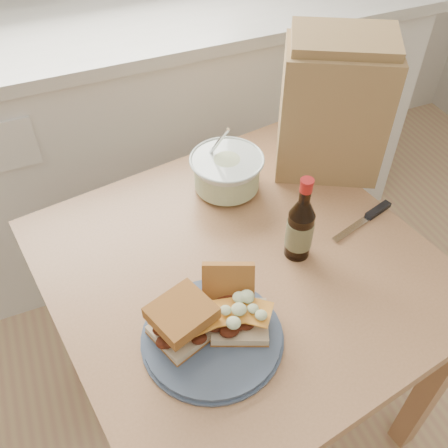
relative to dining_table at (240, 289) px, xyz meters
name	(u,v)px	position (x,y,z in m)	size (l,w,h in m)	color
cabinet_run	(103,143)	(-0.15, 0.95, -0.14)	(2.50, 0.64, 0.94)	silver
dining_table	(240,289)	(0.00, 0.00, 0.00)	(0.98, 0.98, 0.72)	#B27D54
plate	(212,336)	(-0.14, -0.17, 0.11)	(0.29, 0.29, 0.02)	#43536D
sandwich_left	(182,321)	(-0.19, -0.14, 0.17)	(0.14, 0.14, 0.09)	beige
sandwich_right	(236,306)	(-0.08, -0.14, 0.16)	(0.15, 0.20, 0.10)	beige
coleslaw_bowl	(227,174)	(0.07, 0.26, 0.16)	(0.20, 0.20, 0.20)	silver
beer_bottle	(300,228)	(0.14, -0.02, 0.19)	(0.06, 0.06, 0.23)	black
knife	(371,215)	(0.37, 0.01, 0.11)	(0.21, 0.08, 0.01)	silver
paper_bag	(333,112)	(0.37, 0.24, 0.28)	(0.27, 0.18, 0.36)	#A27C4E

